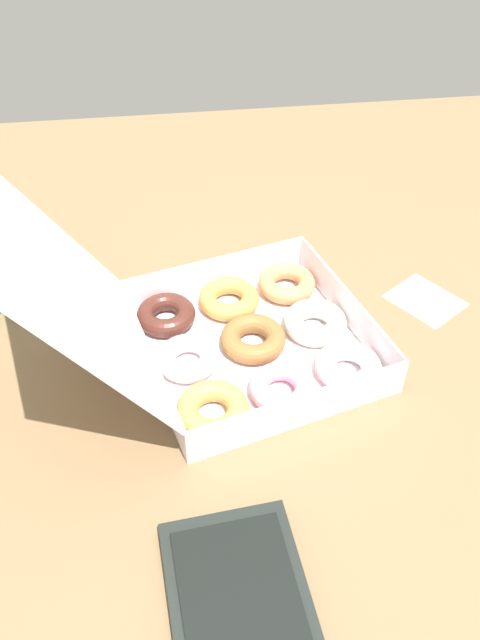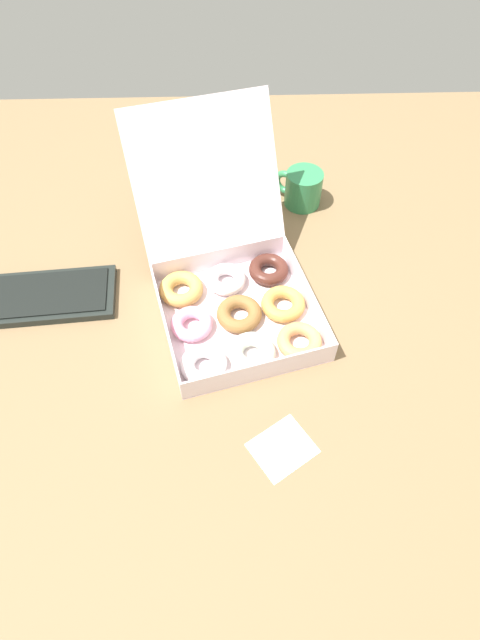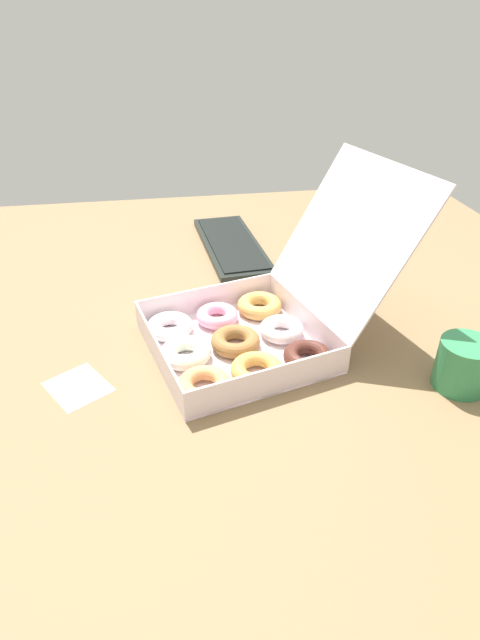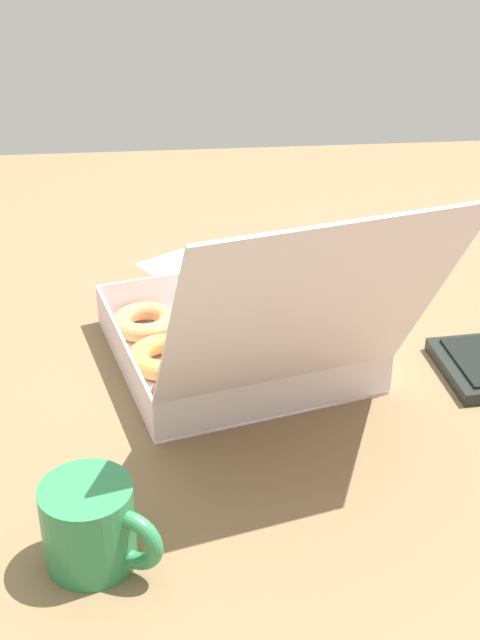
{
  "view_description": "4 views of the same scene",
  "coord_description": "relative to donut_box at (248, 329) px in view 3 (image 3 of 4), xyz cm",
  "views": [
    {
      "loc": [
        -60.9,
        10.19,
        66.33
      ],
      "look_at": [
        6.16,
        0.97,
        4.9
      ],
      "focal_mm": 35.0,
      "sensor_mm": 36.0,
      "label": 1
    },
    {
      "loc": [
        3.28,
        -65.64,
        87.27
      ],
      "look_at": [
        5.2,
        -2.85,
        2.3
      ],
      "focal_mm": 28.0,
      "sensor_mm": 36.0,
      "label": 2
    },
    {
      "loc": [
        85.05,
        -13.12,
        57.86
      ],
      "look_at": [
        2.15,
        0.53,
        4.82
      ],
      "focal_mm": 28.0,
      "sensor_mm": 36.0,
      "label": 3
    },
    {
      "loc": [
        13.96,
        104.74,
        65.79
      ],
      "look_at": [
        3.95,
        -2.4,
        4.81
      ],
      "focal_mm": 50.0,
      "sensor_mm": 36.0,
      "label": 4
    }
  ],
  "objects": [
    {
      "name": "coffee_mug",
      "position": [
        18.19,
        35.28,
        0.82
      ],
      "size": [
        12.35,
        9.79,
        9.18
      ],
      "color": "#318550",
      "rests_on": "ground_plane"
    },
    {
      "name": "ground_plane",
      "position": [
        -4.13,
        -1.78,
        -4.88
      ],
      "size": [
        180.0,
        180.0,
        2.0
      ],
      "primitive_type": "cube",
      "color": "olive"
    },
    {
      "name": "paper_napkin",
      "position": [
        7.99,
        -32.34,
        -3.81
      ],
      "size": [
        13.96,
        13.49,
        0.15
      ],
      "primitive_type": "cube",
      "rotation": [
        0.0,
        0.0,
        0.58
      ],
      "color": "white",
      "rests_on": "ground_plane"
    },
    {
      "name": "donut_box",
      "position": [
        0.0,
        0.0,
        0.0
      ],
      "size": [
        42.97,
        54.83,
        33.46
      ],
      "color": "white",
      "rests_on": "ground_plane"
    },
    {
      "name": "keyboard",
      "position": [
        -47.01,
        3.77,
        -2.82
      ],
      "size": [
        41.49,
        17.75,
        2.2
      ],
      "color": "black",
      "rests_on": "ground_plane"
    }
  ]
}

